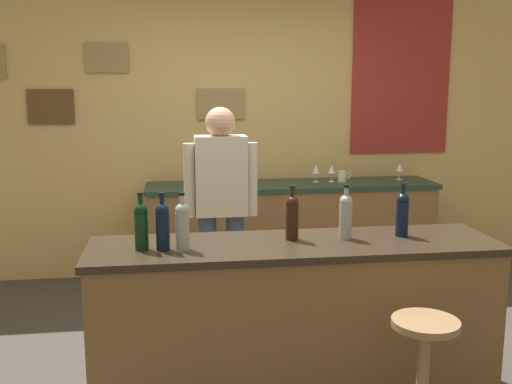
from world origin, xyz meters
The scene contains 17 objects.
ground_plane centered at (0.00, 0.00, 0.00)m, with size 10.00×10.00×0.00m, color #423D38.
back_wall centered at (0.03, 2.03, 1.42)m, with size 6.00×0.09×2.80m.
bar_counter centered at (0.00, -0.40, 0.46)m, with size 2.25×0.60×0.92m.
side_counter centered at (0.40, 1.65, 0.45)m, with size 2.59×0.56×0.90m.
bartender centered at (-0.32, 0.63, 0.94)m, with size 0.52×0.21×1.62m.
bar_stool centered at (0.51, -0.98, 0.46)m, with size 0.32×0.32×0.68m.
wine_bottle_a centered at (-0.82, -0.43, 1.06)m, with size 0.07×0.07×0.31m.
wine_bottle_b centered at (-0.71, -0.45, 1.06)m, with size 0.07×0.07×0.31m.
wine_bottle_c centered at (-0.61, -0.46, 1.06)m, with size 0.07×0.07×0.31m.
wine_bottle_d centered at (-0.01, -0.34, 1.06)m, with size 0.07×0.07×0.31m.
wine_bottle_e centered at (0.29, -0.36, 1.06)m, with size 0.07×0.07×0.31m.
wine_bottle_f centered at (0.63, -0.35, 1.06)m, with size 0.07×0.07×0.31m.
wine_glass_a centered at (-0.41, 1.71, 1.01)m, with size 0.07×0.07×0.16m.
wine_glass_b centered at (0.63, 1.69, 1.01)m, with size 0.07×0.07×0.16m.
wine_glass_c centered at (0.77, 1.68, 1.01)m, with size 0.07×0.07×0.16m.
wine_glass_d centered at (1.43, 1.71, 1.01)m, with size 0.07×0.07×0.16m.
coffee_mug centered at (0.87, 1.69, 0.95)m, with size 0.13×0.08×0.09m.
Camera 1 is at (-0.66, -3.49, 1.78)m, focal length 41.81 mm.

